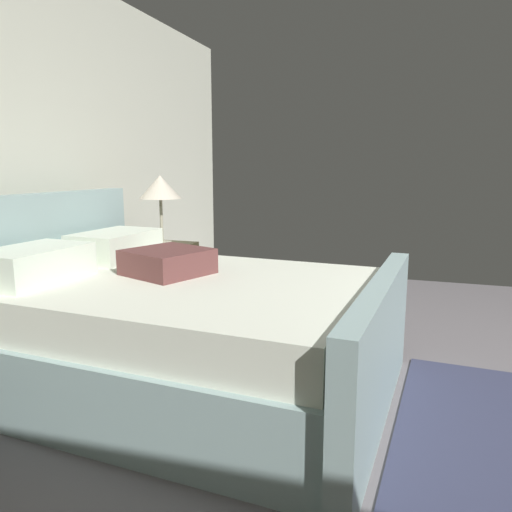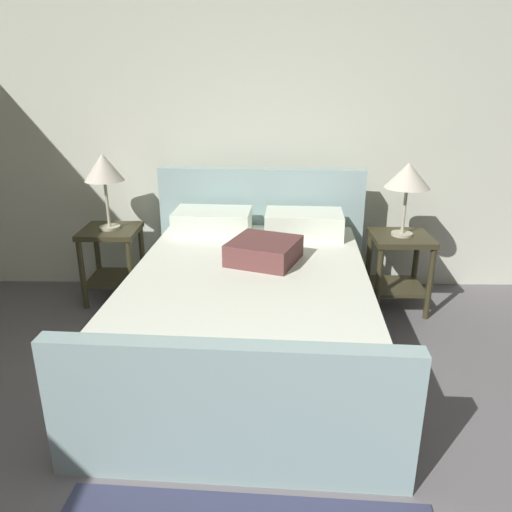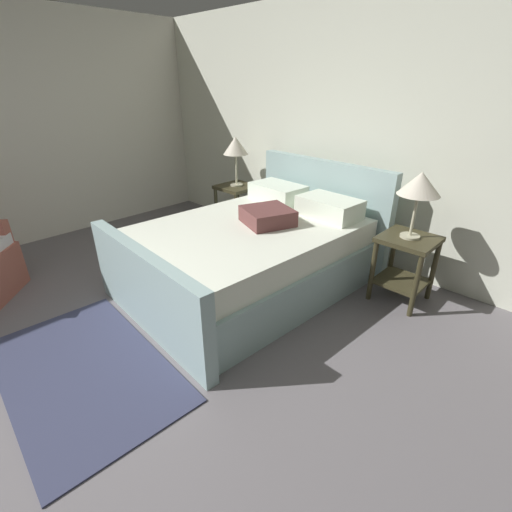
{
  "view_description": "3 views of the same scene",
  "coord_description": "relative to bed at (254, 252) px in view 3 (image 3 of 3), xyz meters",
  "views": [
    {
      "loc": [
        -2.56,
        0.91,
        1.22
      ],
      "look_at": [
        0.05,
        1.8,
        0.71
      ],
      "focal_mm": 34.44,
      "sensor_mm": 36.0,
      "label": 1
    },
    {
      "loc": [
        -0.16,
        -0.71,
        1.74
      ],
      "look_at": [
        -0.21,
        2.24,
        0.66
      ],
      "focal_mm": 34.73,
      "sensor_mm": 36.0,
      "label": 2
    },
    {
      "loc": [
        1.9,
        -0.03,
        1.78
      ],
      "look_at": [
        0.06,
        1.87,
        0.5
      ],
      "focal_mm": 25.39,
      "sensor_mm": 36.0,
      "label": 3
    }
  ],
  "objects": [
    {
      "name": "bed",
      "position": [
        0.0,
        0.0,
        0.0
      ],
      "size": [
        1.75,
        2.26,
        1.05
      ],
      "color": "#95B1B1",
      "rests_on": "ground"
    },
    {
      "name": "ground_plane",
      "position": [
        0.25,
        -2.16,
        -0.35
      ],
      "size": [
        5.81,
        6.68,
        0.02
      ],
      "primitive_type": "cube",
      "color": "slate"
    },
    {
      "name": "table_lamp_right",
      "position": [
        1.13,
        0.72,
        0.7
      ],
      "size": [
        0.33,
        0.33,
        0.55
      ],
      "color": "#B7B293",
      "rests_on": "nightstand_right"
    },
    {
      "name": "table_lamp_left",
      "position": [
        -1.13,
        0.85,
        0.73
      ],
      "size": [
        0.3,
        0.3,
        0.59
      ],
      "color": "#B7B293",
      "rests_on": "nightstand_left"
    },
    {
      "name": "nightstand_right",
      "position": [
        1.13,
        0.72,
        0.06
      ],
      "size": [
        0.44,
        0.44,
        0.6
      ],
      "color": "#37321E",
      "rests_on": "ground"
    },
    {
      "name": "area_rug",
      "position": [
        -0.0,
        -1.65,
        -0.34
      ],
      "size": [
        1.61,
        1.02,
        0.01
      ],
      "primitive_type": "cube",
      "rotation": [
        0.0,
        0.0,
        -0.06
      ],
      "color": "#353953",
      "rests_on": "ground"
    },
    {
      "name": "wall_back",
      "position": [
        0.25,
        1.24,
        0.93
      ],
      "size": [
        5.93,
        0.12,
        2.55
      ],
      "primitive_type": "cube",
      "color": "silver",
      "rests_on": "ground"
    },
    {
      "name": "nightstand_left",
      "position": [
        -1.13,
        0.85,
        0.06
      ],
      "size": [
        0.44,
        0.44,
        0.6
      ],
      "color": "#37321E",
      "rests_on": "ground"
    }
  ]
}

